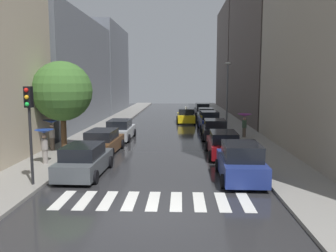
{
  "coord_description": "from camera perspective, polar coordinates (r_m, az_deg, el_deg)",
  "views": [
    {
      "loc": [
        1.06,
        -11.36,
        4.68
      ],
      "look_at": [
        -0.04,
        18.11,
        0.78
      ],
      "focal_mm": 36.56,
      "sensor_mm": 36.0,
      "label": 1
    }
  ],
  "objects": [
    {
      "name": "parked_car_left_nearest",
      "position": [
        17.59,
        -13.78,
        -5.63
      ],
      "size": [
        2.16,
        4.52,
        1.57
      ],
      "rotation": [
        0.0,
        0.0,
        1.55
      ],
      "color": "#474C51",
      "rests_on": "ground"
    },
    {
      "name": "pedestrian_foreground",
      "position": [
        19.99,
        -19.92,
        -1.99
      ],
      "size": [
        1.02,
        1.02,
        1.88
      ],
      "rotation": [
        0.0,
        0.0,
        1.19
      ],
      "color": "gray",
      "rests_on": "sidewalk_left"
    },
    {
      "name": "parked_car_right_fourth",
      "position": [
        33.36,
        6.85,
        0.84
      ],
      "size": [
        2.17,
        4.44,
        1.79
      ],
      "rotation": [
        0.0,
        0.0,
        1.61
      ],
      "color": "navy",
      "rests_on": "ground"
    },
    {
      "name": "parked_car_right_second",
      "position": [
        21.7,
        9.18,
        -3.04
      ],
      "size": [
        2.04,
        4.62,
        1.56
      ],
      "rotation": [
        0.0,
        0.0,
        1.56
      ],
      "color": "maroon",
      "rests_on": "ground"
    },
    {
      "name": "parked_car_right_fifth",
      "position": [
        39.84,
        6.33,
        1.81
      ],
      "size": [
        2.08,
        4.44,
        1.57
      ],
      "rotation": [
        0.0,
        0.0,
        1.56
      ],
      "color": "#B2B7BF",
      "rests_on": "ground"
    },
    {
      "name": "ground_plane",
      "position": [
        35.69,
        0.41,
        -0.04
      ],
      "size": [
        28.0,
        72.0,
        0.04
      ],
      "primitive_type": "cube",
      "color": "#28282B"
    },
    {
      "name": "crosswalk_stripes",
      "position": [
        13.74,
        -2.47,
        -12.37
      ],
      "size": [
        7.65,
        2.2,
        0.01
      ],
      "color": "silver",
      "rests_on": "ground"
    },
    {
      "name": "building_right_far",
      "position": [
        60.87,
        11.75,
        11.03
      ],
      "size": [
        6.0,
        16.16,
        17.12
      ],
      "primitive_type": "cube",
      "color": "#564C47",
      "rests_on": "ground"
    },
    {
      "name": "lamp_post_right",
      "position": [
        33.62,
        9.86,
        5.97
      ],
      "size": [
        0.6,
        0.28,
        6.31
      ],
      "color": "#595B60",
      "rests_on": "sidewalk_right"
    },
    {
      "name": "sidewalk_right",
      "position": [
        36.07,
        10.79,
        0.06
      ],
      "size": [
        3.0,
        72.0,
        0.15
      ],
      "primitive_type": "cube",
      "color": "gray",
      "rests_on": "ground"
    },
    {
      "name": "parked_car_right_sixth",
      "position": [
        45.5,
        5.7,
        2.62
      ],
      "size": [
        2.2,
        4.45,
        1.75
      ],
      "rotation": [
        0.0,
        0.0,
        1.62
      ],
      "color": "black",
      "rests_on": "ground"
    },
    {
      "name": "taxi_midroad",
      "position": [
        38.48,
        2.99,
        1.68
      ],
      "size": [
        2.16,
        4.35,
        1.81
      ],
      "rotation": [
        0.0,
        0.0,
        1.6
      ],
      "color": "yellow",
      "rests_on": "ground"
    },
    {
      "name": "traffic_light_left_corner",
      "position": [
        15.84,
        -22.15,
        1.92
      ],
      "size": [
        0.3,
        0.42,
        4.3
      ],
      "color": "black",
      "rests_on": "sidewalk_left"
    },
    {
      "name": "street_tree_left",
      "position": [
        23.12,
        -17.24,
        5.55
      ],
      "size": [
        3.85,
        3.85,
        5.8
      ],
      "color": "#513823",
      "rests_on": "sidewalk_left"
    },
    {
      "name": "building_left_mid",
      "position": [
        36.44,
        -17.39,
        8.46
      ],
      "size": [
        6.0,
        19.0,
        10.98
      ],
      "primitive_type": "cube",
      "color": "slate",
      "rests_on": "ground"
    },
    {
      "name": "building_left_far",
      "position": [
        53.48,
        -11.04,
        9.19
      ],
      "size": [
        6.0,
        15.33,
        12.73
      ],
      "primitive_type": "cube",
      "color": "slate",
      "rests_on": "ground"
    },
    {
      "name": "parked_car_right_nearest",
      "position": [
        16.66,
        12.04,
        -6.0
      ],
      "size": [
        2.18,
        4.36,
        1.79
      ],
      "rotation": [
        0.0,
        0.0,
        1.55
      ],
      "color": "navy",
      "rests_on": "ground"
    },
    {
      "name": "building_right_mid",
      "position": [
        42.38,
        16.15,
        13.68
      ],
      "size": [
        6.0,
        20.12,
        18.87
      ],
      "primitive_type": "cube",
      "color": "#564C47",
      "rests_on": "ground"
    },
    {
      "name": "parked_car_right_third",
      "position": [
        27.97,
        7.8,
        -0.62
      ],
      "size": [
        2.16,
        4.05,
        1.6
      ],
      "rotation": [
        0.0,
        0.0,
        1.55
      ],
      "color": "black",
      "rests_on": "ground"
    },
    {
      "name": "pedestrian_by_kerb",
      "position": [
        23.61,
        -18.82,
        -0.26
      ],
      "size": [
        1.08,
        1.08,
        2.0
      ],
      "rotation": [
        0.0,
        0.0,
        1.2
      ],
      "color": "brown",
      "rests_on": "sidewalk_left"
    },
    {
      "name": "parked_car_left_second",
      "position": [
        22.65,
        -10.82,
        -2.65
      ],
      "size": [
        2.23,
        4.71,
        1.54
      ],
      "rotation": [
        0.0,
        0.0,
        1.53
      ],
      "color": "brown",
      "rests_on": "ground"
    },
    {
      "name": "parked_car_left_third",
      "position": [
        27.76,
        -8.0,
        -0.68
      ],
      "size": [
        2.1,
        4.61,
        1.6
      ],
      "rotation": [
        0.0,
        0.0,
        1.56
      ],
      "color": "#B2B7BF",
      "rests_on": "ground"
    },
    {
      "name": "sidewalk_left",
      "position": [
        36.45,
        -9.85,
        0.16
      ],
      "size": [
        3.0,
        72.0,
        0.15
      ],
      "primitive_type": "cube",
      "color": "gray",
      "rests_on": "ground"
    },
    {
      "name": "pedestrian_far_side",
      "position": [
        28.31,
        12.63,
        1.07
      ],
      "size": [
        1.15,
        1.15,
        1.88
      ],
      "rotation": [
        0.0,
        0.0,
        2.62
      ],
      "color": "brown",
      "rests_on": "sidewalk_right"
    }
  ]
}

